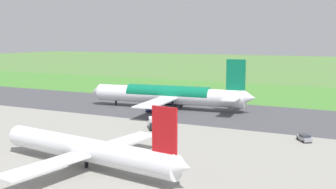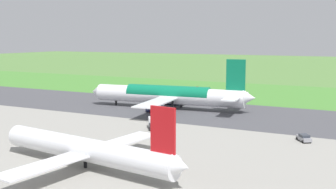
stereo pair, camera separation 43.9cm
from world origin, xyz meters
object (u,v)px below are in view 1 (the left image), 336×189
service_car_followme (304,138)px  service_truck_baggage (154,123)px  airliner_parked_mid (87,149)px  no_stopping_sign (197,89)px  traffic_cone_orange (195,90)px  airliner_main (169,95)px

service_car_followme → service_truck_baggage: bearing=5.6°
airliner_parked_mid → no_stopping_sign: airliner_parked_mid is taller
service_truck_baggage → no_stopping_sign: (16.52, -65.90, 0.17)m
traffic_cone_orange → service_car_followme: bearing=128.4°
service_truck_baggage → airliner_parked_mid: bearing=98.6°
airliner_parked_mid → service_truck_baggage: 32.84m
airliner_parked_mid → no_stopping_sign: (21.42, -98.32, -1.75)m
airliner_parked_mid → traffic_cone_orange: airliner_parked_mid is taller
no_stopping_sign → traffic_cone_orange: 7.80m
airliner_main → service_car_followme: size_ratio=12.05×
airliner_main → no_stopping_sign: size_ratio=20.46×
airliner_main → traffic_cone_orange: (10.55, -45.52, -4.08)m
service_car_followme → no_stopping_sign: bearing=-50.6°
airliner_parked_mid → service_car_followme: size_ratio=9.26×
service_truck_baggage → no_stopping_sign: size_ratio=2.31×
service_truck_baggage → traffic_cone_orange: service_truck_baggage is taller
airliner_main → service_truck_baggage: airliner_main is taller
service_car_followme → traffic_cone_orange: bearing=-51.6°
airliner_main → airliner_parked_mid: 61.36m
airliner_parked_mid → service_truck_baggage: airliner_parked_mid is taller
service_truck_baggage → traffic_cone_orange: size_ratio=11.10×
service_truck_baggage → no_stopping_sign: bearing=-75.9°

